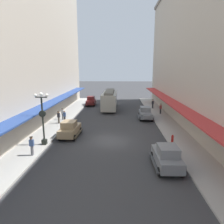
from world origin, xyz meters
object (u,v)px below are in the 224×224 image
parked_car_0 (167,156)px  lamp_post_with_clock (43,116)px  pedestrian_0 (63,114)px  parked_car_1 (91,101)px  streetcar (110,99)px  parked_car_2 (70,129)px  pedestrian_5 (59,117)px  parked_car_3 (145,113)px  fire_hydrant (172,139)px  pedestrian_2 (65,116)px  pedestrian_1 (32,146)px  pedestrian_4 (153,104)px  pedestrian_3 (161,109)px

parked_car_0 → lamp_post_with_clock: 11.96m
pedestrian_0 → parked_car_1: bearing=79.3°
parked_car_0 → streetcar: size_ratio=0.45×
parked_car_2 → pedestrian_5: (-2.73, 5.01, 0.07)m
parked_car_3 → lamp_post_with_clock: size_ratio=0.83×
streetcar → fire_hydrant: size_ratio=11.72×
fire_hydrant → pedestrian_2: pedestrian_2 is taller
streetcar → pedestrian_5: streetcar is taller
fire_hydrant → pedestrian_5: pedestrian_5 is taller
fire_hydrant → pedestrian_1: size_ratio=0.49×
parked_car_1 → pedestrian_2: 14.33m
lamp_post_with_clock → pedestrian_4: size_ratio=3.09×
pedestrian_4 → pedestrian_5: 18.32m
parked_car_0 → fire_hydrant: bearing=71.3°
pedestrian_0 → pedestrian_5: size_ratio=1.00×
pedestrian_1 → pedestrian_5: size_ratio=1.00×
parked_car_1 → fire_hydrant: 24.38m
streetcar → lamp_post_with_clock: (-5.56, -18.76, 1.08)m
lamp_post_with_clock → pedestrian_3: bearing=45.3°
pedestrian_0 → pedestrian_5: 2.09m
lamp_post_with_clock → pedestrian_0: bearing=95.1°
parked_car_0 → pedestrian_1: (-11.15, 1.55, 0.07)m
streetcar → pedestrian_4: 8.12m
parked_car_0 → parked_car_1: (-9.52, 26.70, 0.00)m
parked_car_2 → streetcar: (3.69, 15.97, 0.96)m
parked_car_0 → lamp_post_with_clock: (-11.03, 4.14, 2.04)m
pedestrian_0 → pedestrian_2: 1.71m
pedestrian_1 → pedestrian_4: size_ratio=1.00×
parked_car_3 → pedestrian_3: parked_car_3 is taller
streetcar → pedestrian_1: streetcar is taller
streetcar → pedestrian_5: size_ratio=5.76×
parked_car_2 → pedestrian_2: 5.91m
parked_car_0 → pedestrian_5: parked_car_0 is taller
lamp_post_with_clock → parked_car_1: bearing=86.2°
parked_car_1 → pedestrian_0: 12.89m
lamp_post_with_clock → pedestrian_0: size_ratio=3.09×
pedestrian_3 → pedestrian_4: (-0.53, 4.74, 0.00)m
lamp_post_with_clock → parked_car_3: bearing=45.0°
pedestrian_4 → fire_hydrant: bearing=-92.8°
parked_car_1 → pedestrian_1: (-1.63, -25.16, 0.07)m
pedestrian_5 → pedestrian_3: bearing=23.3°
parked_car_0 → pedestrian_5: 16.86m
pedestrian_3 → pedestrian_5: bearing=-156.7°
parked_car_0 → streetcar: streetcar is taller
lamp_post_with_clock → pedestrian_4: 23.49m
fire_hydrant → pedestrian_2: bearing=150.2°
pedestrian_0 → pedestrian_5: (0.03, -2.09, 0.00)m
pedestrian_0 → streetcar: bearing=54.0°
parked_car_3 → pedestrian_0: 12.26m
pedestrian_5 → pedestrian_1: bearing=-85.9°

